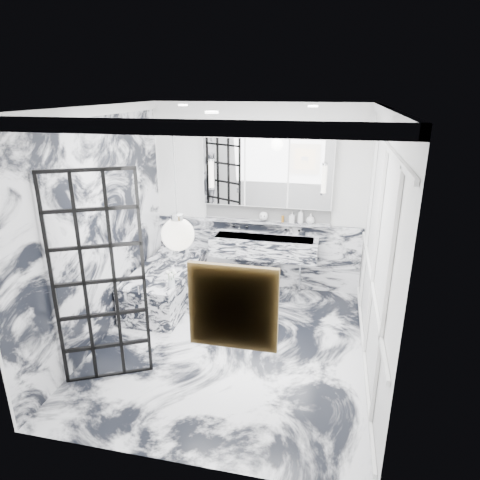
% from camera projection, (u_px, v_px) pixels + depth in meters
% --- Properties ---
extents(floor, '(3.60, 3.60, 0.00)m').
position_uv_depth(floor, '(230.00, 345.00, 5.26)').
color(floor, white).
rests_on(floor, ground).
extents(ceiling, '(3.60, 3.60, 0.00)m').
position_uv_depth(ceiling, '(228.00, 107.00, 4.32)').
color(ceiling, white).
rests_on(ceiling, wall_back).
extents(wall_back, '(3.60, 0.00, 3.60)m').
position_uv_depth(wall_back, '(258.00, 199.00, 6.44)').
color(wall_back, white).
rests_on(wall_back, floor).
extents(wall_front, '(3.60, 0.00, 3.60)m').
position_uv_depth(wall_front, '(171.00, 317.00, 3.13)').
color(wall_front, white).
rests_on(wall_front, floor).
extents(wall_left, '(0.00, 3.60, 3.60)m').
position_uv_depth(wall_left, '(99.00, 228.00, 5.11)').
color(wall_left, white).
rests_on(wall_left, floor).
extents(wall_right, '(0.00, 3.60, 3.60)m').
position_uv_depth(wall_right, '(378.00, 249.00, 4.46)').
color(wall_right, white).
rests_on(wall_right, floor).
extents(marble_clad_back, '(3.18, 0.05, 1.05)m').
position_uv_depth(marble_clad_back, '(257.00, 254.00, 6.71)').
color(marble_clad_back, white).
rests_on(marble_clad_back, floor).
extents(marble_clad_left, '(0.02, 3.56, 2.68)m').
position_uv_depth(marble_clad_left, '(101.00, 233.00, 5.13)').
color(marble_clad_left, white).
rests_on(marble_clad_left, floor).
extents(panel_molding, '(0.03, 3.40, 2.30)m').
position_uv_depth(panel_molding, '(375.00, 257.00, 4.50)').
color(panel_molding, white).
rests_on(panel_molding, floor).
extents(soap_bottle_a, '(0.11, 0.11, 0.23)m').
position_uv_depth(soap_bottle_a, '(301.00, 216.00, 6.29)').
color(soap_bottle_a, '#8C5919').
rests_on(soap_bottle_a, ledge).
extents(soap_bottle_b, '(0.09, 0.09, 0.17)m').
position_uv_depth(soap_bottle_b, '(292.00, 217.00, 6.33)').
color(soap_bottle_b, '#4C4C51').
rests_on(soap_bottle_b, ledge).
extents(soap_bottle_c, '(0.13, 0.13, 0.16)m').
position_uv_depth(soap_bottle_c, '(311.00, 219.00, 6.27)').
color(soap_bottle_c, silver).
rests_on(soap_bottle_c, ledge).
extents(face_pot, '(0.14, 0.14, 0.14)m').
position_uv_depth(face_pot, '(264.00, 216.00, 6.42)').
color(face_pot, white).
rests_on(face_pot, ledge).
extents(amber_bottle, '(0.04, 0.04, 0.10)m').
position_uv_depth(amber_bottle, '(283.00, 219.00, 6.37)').
color(amber_bottle, '#8C5919').
rests_on(amber_bottle, ledge).
extents(flower_vase, '(0.09, 0.09, 0.12)m').
position_uv_depth(flower_vase, '(172.00, 283.00, 5.51)').
color(flower_vase, silver).
rests_on(flower_vase, bathtub).
extents(crittall_door, '(0.81, 0.43, 2.27)m').
position_uv_depth(crittall_door, '(99.00, 282.00, 4.32)').
color(crittall_door, black).
rests_on(crittall_door, floor).
extents(artwork, '(0.55, 0.05, 0.55)m').
position_uv_depth(artwork, '(233.00, 307.00, 3.04)').
color(artwork, gold).
rests_on(artwork, wall_front).
extents(pendant_light, '(0.27, 0.27, 0.27)m').
position_uv_depth(pendant_light, '(178.00, 234.00, 3.45)').
color(pendant_light, white).
rests_on(pendant_light, ceiling).
extents(trough_sink, '(1.60, 0.45, 0.30)m').
position_uv_depth(trough_sink, '(264.00, 247.00, 6.41)').
color(trough_sink, silver).
rests_on(trough_sink, wall_back).
extents(ledge, '(1.90, 0.14, 0.04)m').
position_uv_depth(ledge, '(266.00, 222.00, 6.45)').
color(ledge, silver).
rests_on(ledge, wall_back).
extents(subway_tile, '(1.90, 0.03, 0.23)m').
position_uv_depth(subway_tile, '(267.00, 212.00, 6.46)').
color(subway_tile, white).
rests_on(subway_tile, wall_back).
extents(mirror_cabinet, '(1.90, 0.16, 1.00)m').
position_uv_depth(mirror_cabinet, '(267.00, 173.00, 6.20)').
color(mirror_cabinet, white).
rests_on(mirror_cabinet, wall_back).
extents(sconce_left, '(0.07, 0.07, 0.40)m').
position_uv_depth(sconce_left, '(211.00, 174.00, 6.29)').
color(sconce_left, white).
rests_on(sconce_left, mirror_cabinet).
extents(sconce_right, '(0.07, 0.07, 0.40)m').
position_uv_depth(sconce_right, '(324.00, 179.00, 5.96)').
color(sconce_right, white).
rests_on(sconce_right, mirror_cabinet).
extents(bathtub, '(0.75, 1.65, 0.55)m').
position_uv_depth(bathtub, '(166.00, 285.00, 6.23)').
color(bathtub, silver).
rests_on(bathtub, floor).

